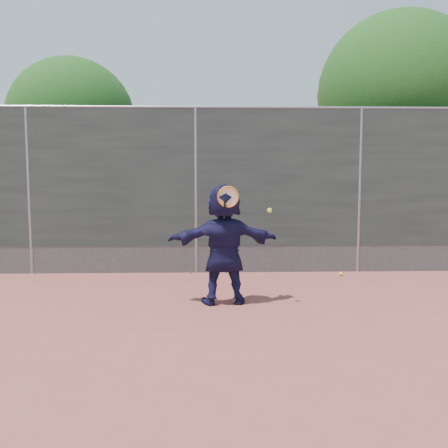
{
  "coord_description": "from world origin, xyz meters",
  "views": [
    {
      "loc": [
        0.22,
        -5.58,
        1.85
      ],
      "look_at": [
        0.44,
        1.33,
        1.13
      ],
      "focal_mm": 40.0,
      "sensor_mm": 36.0,
      "label": 1
    }
  ],
  "objects": [
    {
      "name": "ground",
      "position": [
        0.0,
        0.0,
        0.0
      ],
      "size": [
        80.0,
        80.0,
        0.0
      ],
      "primitive_type": "plane",
      "color": "#9E4C42",
      "rests_on": "ground"
    },
    {
      "name": "player",
      "position": [
        0.44,
        1.33,
        0.84
      ],
      "size": [
        1.61,
        0.64,
        1.69
      ],
      "primitive_type": "imported",
      "rotation": [
        0.0,
        0.0,
        3.24
      ],
      "color": "#17163C",
      "rests_on": "ground"
    },
    {
      "name": "ball_ground",
      "position": [
        2.6,
        3.13,
        0.03
      ],
      "size": [
        0.07,
        0.07,
        0.07
      ],
      "primitive_type": "sphere",
      "color": "#ECF636",
      "rests_on": "ground"
    },
    {
      "name": "fence",
      "position": [
        -0.0,
        3.5,
        1.58
      ],
      "size": [
        20.0,
        0.06,
        3.03
      ],
      "color": "#38423D",
      "rests_on": "ground"
    },
    {
      "name": "swing_action",
      "position": [
        0.55,
        1.14,
        1.48
      ],
      "size": [
        0.75,
        0.16,
        0.51
      ],
      "color": "orange",
      "rests_on": "ground"
    },
    {
      "name": "tree_right",
      "position": [
        4.68,
        5.75,
        3.49
      ],
      "size": [
        3.78,
        3.6,
        5.39
      ],
      "color": "#382314",
      "rests_on": "ground"
    },
    {
      "name": "tree_left",
      "position": [
        -2.85,
        6.55,
        2.94
      ],
      "size": [
        3.15,
        3.0,
        4.53
      ],
      "color": "#382314",
      "rests_on": "ground"
    },
    {
      "name": "weed_clump",
      "position": [
        0.29,
        3.38,
        0.13
      ],
      "size": [
        0.68,
        0.07,
        0.3
      ],
      "color": "#387226",
      "rests_on": "ground"
    }
  ]
}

